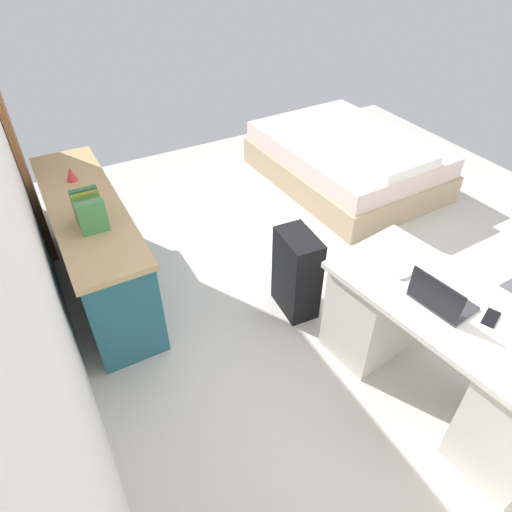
# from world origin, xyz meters

# --- Properties ---
(ground_plane) EXTENTS (5.57, 5.57, 0.00)m
(ground_plane) POSITION_xyz_m (0.00, 0.00, 0.00)
(ground_plane) COLOR beige
(wall_back) EXTENTS (4.57, 0.10, 2.56)m
(wall_back) POSITION_xyz_m (0.00, 2.08, 1.28)
(wall_back) COLOR white
(wall_back) RESTS_ON ground_plane
(door_wooden) EXTENTS (0.88, 0.05, 2.04)m
(door_wooden) POSITION_xyz_m (1.73, 2.00, 1.02)
(door_wooden) COLOR brown
(door_wooden) RESTS_ON ground_plane
(desk) EXTENTS (1.52, 0.85, 0.73)m
(desk) POSITION_xyz_m (-1.18, 0.17, 0.38)
(desk) COLOR silver
(desk) RESTS_ON ground_plane
(credenza) EXTENTS (1.80, 0.48, 0.77)m
(credenza) POSITION_xyz_m (0.78, 1.70, 0.39)
(credenza) COLOR #235B6B
(credenza) RESTS_ON ground_plane
(bed) EXTENTS (1.95, 1.47, 0.58)m
(bed) POSITION_xyz_m (1.20, -1.00, 0.24)
(bed) COLOR tan
(bed) RESTS_ON ground_plane
(suitcase_black) EXTENTS (0.38, 0.25, 0.66)m
(suitcase_black) POSITION_xyz_m (-0.16, 0.51, 0.33)
(suitcase_black) COLOR black
(suitcase_black) RESTS_ON ground_plane
(laptop) EXTENTS (0.34, 0.26, 0.21)m
(laptop) POSITION_xyz_m (-1.11, 0.25, 0.78)
(laptop) COLOR #333338
(laptop) RESTS_ON desk
(computer_mouse) EXTENTS (0.07, 0.11, 0.03)m
(computer_mouse) POSITION_xyz_m (-0.85, 0.25, 0.74)
(computer_mouse) COLOR white
(computer_mouse) RESTS_ON desk
(cell_phone_near_laptop) EXTENTS (0.11, 0.15, 0.01)m
(cell_phone_near_laptop) POSITION_xyz_m (-1.32, 0.08, 0.73)
(cell_phone_near_laptop) COLOR black
(cell_phone_near_laptop) RESTS_ON desk
(book_row) EXTENTS (0.24, 0.17, 0.24)m
(book_row) POSITION_xyz_m (0.48, 1.70, 0.88)
(book_row) COLOR #408447
(book_row) RESTS_ON credenza
(figurine_small) EXTENTS (0.08, 0.08, 0.11)m
(figurine_small) POSITION_xyz_m (1.14, 1.70, 0.83)
(figurine_small) COLOR red
(figurine_small) RESTS_ON credenza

